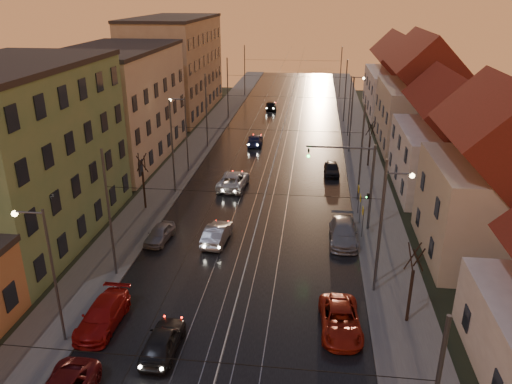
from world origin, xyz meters
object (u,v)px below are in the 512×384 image
at_px(driving_car_1, 217,233).
at_px(parked_left_2, 103,315).
at_px(parked_right_1, 343,232).
at_px(driving_car_3, 255,140).
at_px(parked_right_2, 332,169).
at_px(traffic_light_mast, 359,177).
at_px(driving_car_0, 163,341).
at_px(driving_car_4, 271,105).
at_px(street_lamp_0, 47,264).
at_px(parked_right_0, 340,320).
at_px(street_lamp_3, 352,100).
at_px(driving_car_2, 233,180).
at_px(parked_left_3, 160,234).
at_px(street_lamp_1, 387,217).
at_px(street_lamp_2, 183,127).

relative_size(driving_car_1, parked_left_2, 0.90).
bearing_deg(parked_right_1, driving_car_3, 111.39).
bearing_deg(parked_right_2, traffic_light_mast, -84.62).
xyz_separation_m(driving_car_0, driving_car_4, (0.46, 59.07, -0.01)).
bearing_deg(street_lamp_0, parked_right_0, 10.39).
relative_size(driving_car_1, parked_right_0, 0.91).
bearing_deg(driving_car_0, parked_right_1, -124.95).
xyz_separation_m(street_lamp_3, parked_right_0, (-2.80, -41.17, -4.21)).
xyz_separation_m(street_lamp_3, parked_right_2, (-2.73, -15.01, -4.23)).
distance_m(traffic_light_mast, driving_car_2, 14.43).
height_order(street_lamp_0, parked_left_3, street_lamp_0).
bearing_deg(driving_car_0, driving_car_1, -91.27).
relative_size(driving_car_1, driving_car_4, 1.06).
relative_size(parked_left_2, parked_right_1, 0.94).
distance_m(traffic_light_mast, driving_car_4, 44.42).
bearing_deg(driving_car_1, driving_car_4, -85.59).
distance_m(traffic_light_mast, parked_right_1, 4.51).
height_order(driving_car_3, driving_car_4, driving_car_4).
bearing_deg(street_lamp_1, street_lamp_0, -156.28).
bearing_deg(street_lamp_2, parked_right_0, -58.54).
distance_m(driving_car_2, parked_right_1, 14.47).
height_order(street_lamp_0, parked_right_2, street_lamp_0).
bearing_deg(parked_right_0, parked_right_2, 86.55).
height_order(parked_right_0, parked_right_2, parked_right_0).
distance_m(traffic_light_mast, parked_left_3, 16.08).
bearing_deg(parked_right_0, street_lamp_0, -172.91).
bearing_deg(parked_left_3, parked_right_2, 57.15).
distance_m(street_lamp_3, parked_right_2, 15.83).
distance_m(parked_right_0, parked_right_1, 11.08).
bearing_deg(parked_right_0, parked_right_1, 83.39).
relative_size(driving_car_3, parked_left_3, 1.21).
bearing_deg(street_lamp_0, parked_right_2, 61.91).
bearing_deg(street_lamp_0, parked_right_1, 40.87).
height_order(street_lamp_1, driving_car_2, street_lamp_1).
bearing_deg(parked_left_3, driving_car_0, -66.26).
height_order(driving_car_2, parked_left_3, driving_car_2).
xyz_separation_m(driving_car_0, driving_car_2, (-0.13, 24.25, 0.04)).
relative_size(street_lamp_2, driving_car_1, 1.82).
relative_size(parked_left_2, parked_right_0, 1.00).
height_order(street_lamp_2, parked_right_0, street_lamp_2).
bearing_deg(parked_left_3, parked_left_2, -84.65).
bearing_deg(parked_left_2, traffic_light_mast, 44.16).
height_order(driving_car_1, parked_right_2, driving_car_1).
height_order(street_lamp_2, driving_car_4, street_lamp_2).
distance_m(parked_left_2, parked_right_2, 30.56).
xyz_separation_m(street_lamp_2, driving_car_1, (6.40, -15.36, -4.16)).
bearing_deg(street_lamp_1, street_lamp_2, 132.32).
bearing_deg(street_lamp_0, driving_car_0, -1.39).
distance_m(street_lamp_0, driving_car_2, 25.13).
bearing_deg(traffic_light_mast, parked_left_3, -166.14).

